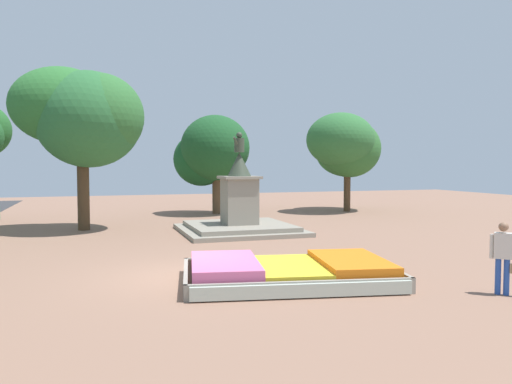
{
  "coord_description": "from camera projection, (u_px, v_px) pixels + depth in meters",
  "views": [
    {
      "loc": [
        -2.32,
        -13.32,
        3.05
      ],
      "look_at": [
        3.32,
        3.99,
        2.03
      ],
      "focal_mm": 35.0,
      "sensor_mm": 36.0,
      "label": 1
    }
  ],
  "objects": [
    {
      "name": "flower_planter",
      "position": [
        288.0,
        272.0,
        12.86
      ],
      "size": [
        5.9,
        4.25,
        0.61
      ],
      "color": "#38281C",
      "rests_on": "ground_plane"
    },
    {
      "name": "park_tree_behind_statue",
      "position": [
        345.0,
        147.0,
        32.22
      ],
      "size": [
        5.36,
        5.66,
        6.3
      ],
      "color": "#4C3823",
      "rests_on": "ground_plane"
    },
    {
      "name": "ground_plane",
      "position": [
        185.0,
        276.0,
        13.53
      ],
      "size": [
        74.0,
        74.0,
        0.0
      ],
      "primitive_type": "plane",
      "color": "#8C6651"
    },
    {
      "name": "pedestrian_with_handbag",
      "position": [
        504.0,
        254.0,
        11.59
      ],
      "size": [
        0.56,
        0.57,
        1.71
      ],
      "color": "#264CA5",
      "rests_on": "ground_plane"
    },
    {
      "name": "park_tree_far_right",
      "position": [
        210.0,
        152.0,
        30.48
      ],
      "size": [
        4.49,
        4.69,
        6.03
      ],
      "color": "brown",
      "rests_on": "ground_plane"
    },
    {
      "name": "park_tree_street_side",
      "position": [
        84.0,
        115.0,
        22.73
      ],
      "size": [
        5.91,
        5.13,
        7.46
      ],
      "color": "#4C3823",
      "rests_on": "ground_plane"
    },
    {
      "name": "statue_monument",
      "position": [
        239.0,
        213.0,
        22.31
      ],
      "size": [
        5.14,
        5.14,
        4.47
      ],
      "color": "gray",
      "rests_on": "ground_plane"
    }
  ]
}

